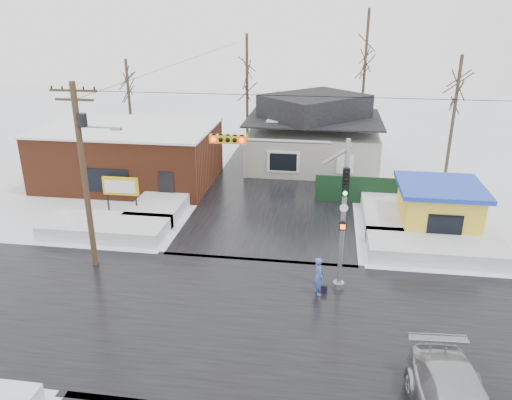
# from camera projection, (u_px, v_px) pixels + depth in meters

# --- Properties ---
(ground) EXTENTS (120.00, 120.00, 0.00)m
(ground) POSITION_uv_depth(u_px,v_px,m) (241.00, 318.00, 20.61)
(ground) COLOR white
(ground) RESTS_ON ground
(road_ns) EXTENTS (10.00, 120.00, 0.02)m
(road_ns) POSITION_uv_depth(u_px,v_px,m) (241.00, 318.00, 20.60)
(road_ns) COLOR black
(road_ns) RESTS_ON ground
(road_ew) EXTENTS (120.00, 10.00, 0.02)m
(road_ew) POSITION_uv_depth(u_px,v_px,m) (241.00, 318.00, 20.60)
(road_ew) COLOR black
(road_ew) RESTS_ON ground
(snowbank_nw) EXTENTS (7.00, 3.00, 0.80)m
(snowbank_nw) POSITION_uv_depth(u_px,v_px,m) (106.00, 227.00, 28.15)
(snowbank_nw) COLOR white
(snowbank_nw) RESTS_ON ground
(snowbank_ne) EXTENTS (7.00, 3.00, 0.80)m
(snowbank_ne) POSITION_uv_depth(u_px,v_px,m) (436.00, 248.00, 25.69)
(snowbank_ne) COLOR white
(snowbank_ne) RESTS_ON ground
(snowbank_nside_w) EXTENTS (3.00, 8.00, 0.80)m
(snowbank_nside_w) POSITION_uv_depth(u_px,v_px,m) (167.00, 198.00, 32.49)
(snowbank_nside_w) COLOR white
(snowbank_nside_w) RESTS_ON ground
(snowbank_nside_e) EXTENTS (3.00, 8.00, 0.80)m
(snowbank_nside_e) POSITION_uv_depth(u_px,v_px,m) (387.00, 210.00, 30.58)
(snowbank_nside_e) COLOR white
(snowbank_nside_e) RESTS_ON ground
(traffic_signal) EXTENTS (6.05, 0.68, 7.00)m
(traffic_signal) POSITION_uv_depth(u_px,v_px,m) (308.00, 194.00, 21.38)
(traffic_signal) COLOR gray
(traffic_signal) RESTS_ON ground
(utility_pole) EXTENTS (3.15, 0.44, 9.00)m
(utility_pole) POSITION_uv_depth(u_px,v_px,m) (84.00, 167.00, 23.08)
(utility_pole) COLOR #382619
(utility_pole) RESTS_ON ground
(brick_building) EXTENTS (12.20, 8.20, 4.12)m
(brick_building) POSITION_uv_depth(u_px,v_px,m) (130.00, 154.00, 36.12)
(brick_building) COLOR brown
(brick_building) RESTS_ON ground
(marquee_sign) EXTENTS (2.20, 0.21, 2.55)m
(marquee_sign) POSITION_uv_depth(u_px,v_px,m) (121.00, 187.00, 29.91)
(marquee_sign) COLOR black
(marquee_sign) RESTS_ON ground
(house) EXTENTS (10.40, 8.40, 5.76)m
(house) POSITION_uv_depth(u_px,v_px,m) (313.00, 134.00, 39.69)
(house) COLOR #A5A095
(house) RESTS_ON ground
(kiosk) EXTENTS (4.60, 4.60, 2.88)m
(kiosk) POSITION_uv_depth(u_px,v_px,m) (438.00, 208.00, 28.01)
(kiosk) COLOR yellow
(kiosk) RESTS_ON ground
(fence) EXTENTS (8.00, 0.12, 1.80)m
(fence) POSITION_uv_depth(u_px,v_px,m) (377.00, 191.00, 32.32)
(fence) COLOR black
(fence) RESTS_ON ground
(tree_far_left) EXTENTS (3.00, 3.00, 10.00)m
(tree_far_left) POSITION_uv_depth(u_px,v_px,m) (247.00, 59.00, 42.29)
(tree_far_left) COLOR #332821
(tree_far_left) RESTS_ON ground
(tree_far_mid) EXTENTS (3.00, 3.00, 12.00)m
(tree_far_mid) POSITION_uv_depth(u_px,v_px,m) (367.00, 39.00, 42.19)
(tree_far_mid) COLOR #332821
(tree_far_mid) RESTS_ON ground
(tree_far_right) EXTENTS (3.00, 3.00, 9.00)m
(tree_far_right) POSITION_uv_depth(u_px,v_px,m) (458.00, 82.00, 34.85)
(tree_far_right) COLOR #332821
(tree_far_right) RESTS_ON ground
(tree_far_west) EXTENTS (3.00, 3.00, 8.00)m
(tree_far_west) POSITION_uv_depth(u_px,v_px,m) (127.00, 79.00, 42.38)
(tree_far_west) COLOR #332821
(tree_far_west) RESTS_ON ground
(pedestrian) EXTENTS (0.62, 0.76, 1.78)m
(pedestrian) POSITION_uv_depth(u_px,v_px,m) (319.00, 276.00, 22.04)
(pedestrian) COLOR #425CBB
(pedestrian) RESTS_ON ground
(shopping_bag) EXTENTS (0.29, 0.14, 0.35)m
(shopping_bag) POSITION_uv_depth(u_px,v_px,m) (324.00, 290.00, 22.35)
(shopping_bag) COLOR black
(shopping_bag) RESTS_ON ground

